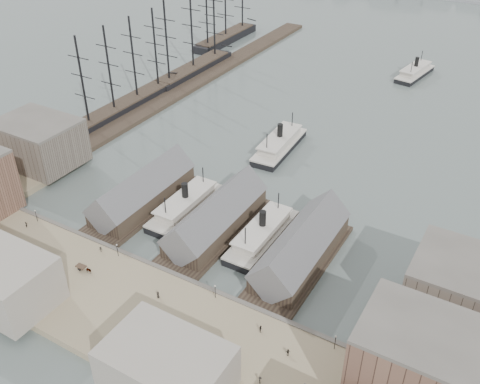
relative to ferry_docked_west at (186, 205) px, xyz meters
The scene contains 33 objects.
ground 24.44m from the ferry_docked_west, 57.68° to the right, with size 900.00×900.00×0.00m, color #505D59.
quay 42.61m from the ferry_docked_west, 72.22° to the right, with size 180.00×30.00×2.00m, color gray.
seawall 28.88m from the ferry_docked_west, 63.21° to the right, with size 180.00×1.20×2.30m, color #59544C.
west_wharf 96.64m from the ferry_docked_west, 124.69° to the left, with size 10.00×220.00×1.60m, color #2D231C.
ferry_shed_west 13.68m from the ferry_docked_west, 164.23° to the right, with size 14.00×42.00×12.60m.
ferry_shed_center 13.68m from the ferry_docked_west, 15.77° to the right, with size 14.00×42.00×12.60m.
ferry_shed_east 39.23m from the ferry_docked_west, ahead, with size 14.00×42.00×12.60m.
warehouse_west_back 57.43m from the ferry_docked_west, behind, with size 26.00×20.00×14.00m, color #60564C.
warehouse_east_front 85.92m from the ferry_docked_west, 22.39° to the right, with size 30.00×18.00×19.00m, color brown.
warehouse_east_back 81.49m from the ferry_docked_west, ahead, with size 28.00×20.00×15.00m, color #60564C.
street_bldg_center 62.22m from the ferry_docked_west, 57.87° to the right, with size 24.00×16.00×10.00m, color gray.
lamp_post_far_w 42.29m from the ferry_docked_west, 139.27° to the right, with size 0.44×0.44×3.92m.
lamp_post_near_w 27.71m from the ferry_docked_west, 94.15° to the right, with size 0.44×0.44×3.92m.
lamp_post_near_e 39.35m from the ferry_docked_west, 44.54° to the right, with size 0.44×0.44×3.92m.
lamp_post_far_e 64.25m from the ferry_docked_west, 25.41° to the right, with size 0.44×0.44×3.92m.
ferry_docked_west is the anchor object (origin of this frame).
ferry_docked_east 26.01m from the ferry_docked_west, ahead, with size 8.71×29.04×10.37m.
ferry_open_near 48.37m from the ferry_docked_west, 82.13° to the left, with size 10.96×31.00×10.89m.
ferry_open_mid 147.07m from the ferry_docked_west, 78.74° to the left, with size 12.19×28.43×9.83m.
sailing_ship_near 78.64m from the ferry_docked_west, 143.25° to the left, with size 8.84×60.90×36.35m.
sailing_ship_mid 113.40m from the ferry_docked_west, 123.47° to the left, with size 9.30×53.76×38.25m.
sailing_ship_far 162.68m from the ferry_docked_west, 117.57° to the left, with size 9.28×51.54×38.14m.
horse_cart_center 36.62m from the ferry_docked_west, 97.33° to the right, with size 4.90×1.58×1.63m.
horse_cart_right 58.57m from the ferry_docked_west, 46.62° to the right, with size 4.87×3.01×1.67m.
pedestrian_0 44.85m from the ferry_docked_west, 136.27° to the right, with size 0.66×0.48×1.80m, color black.
pedestrian_1 51.25m from the ferry_docked_west, 128.76° to the right, with size 0.79×0.61×1.62m, color black.
pedestrian_2 29.41m from the ferry_docked_west, 103.89° to the right, with size 1.01×0.58×1.57m, color black.
pedestrian_3 42.46m from the ferry_docked_west, 101.49° to the right, with size 0.99×0.41×1.69m, color black.
pedestrian_4 38.03m from the ferry_docked_west, 64.57° to the right, with size 0.87×0.57×1.79m, color black.
pedestrian_5 49.06m from the ferry_docked_west, 53.89° to the right, with size 0.58×0.42×1.59m, color black.
pedestrian_6 52.53m from the ferry_docked_west, 36.50° to the right, with size 0.86×0.67×1.78m, color black.
pedestrian_7 64.94m from the ferry_docked_west, 41.64° to the right, with size 1.14×0.66×1.77m, color black.
pedestrian_8 60.72m from the ferry_docked_west, 34.19° to the right, with size 1.05×0.44×1.79m, color black.
Camera 1 is at (66.57, -83.26, 92.10)m, focal length 40.00 mm.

